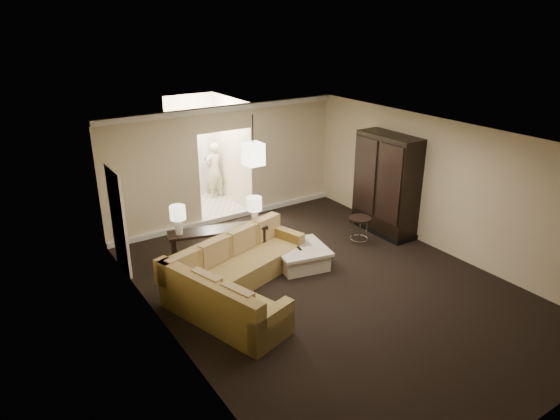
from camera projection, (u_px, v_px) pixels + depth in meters
ground at (329, 287)px, 9.31m from camera, size 8.00×8.00×0.00m
wall_back at (226, 164)px, 11.89m from camera, size 6.00×0.04×2.80m
wall_front at (552, 331)px, 5.68m from camera, size 6.00×0.04×2.80m
wall_left at (171, 262)px, 7.25m from camera, size 0.04×8.00×2.80m
wall_right at (445, 188)px, 10.32m from camera, size 0.04×8.00×2.80m
ceiling at (335, 141)px, 8.27m from camera, size 6.00×8.00×0.02m
crown_molding at (225, 109)px, 11.36m from camera, size 6.00×0.10×0.12m
baseboard at (229, 217)px, 12.35m from camera, size 6.00×0.10×0.12m
side_door at (118, 221)px, 9.57m from camera, size 0.05×0.90×2.10m
foyer at (202, 156)px, 12.97m from camera, size 1.44×2.02×2.80m
sectional_sofa at (237, 278)px, 8.93m from camera, size 3.13×3.04×0.89m
coffee_table at (300, 256)px, 10.04m from camera, size 1.19×1.19×0.43m
console_table at (219, 243)px, 10.05m from camera, size 2.02×0.95×0.76m
armoire at (386, 186)px, 11.32m from camera, size 0.68×1.60×2.29m
drink_table at (360, 225)px, 10.94m from camera, size 0.49×0.49×0.61m
table_lamp_left at (178, 215)px, 9.57m from camera, size 0.30×0.30×0.58m
table_lamp_right at (254, 206)px, 10.01m from camera, size 0.30×0.30×0.58m
pendant_light at (253, 154)px, 10.68m from camera, size 0.38×0.38×1.09m
person at (214, 167)px, 13.57m from camera, size 0.65×0.46×1.70m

